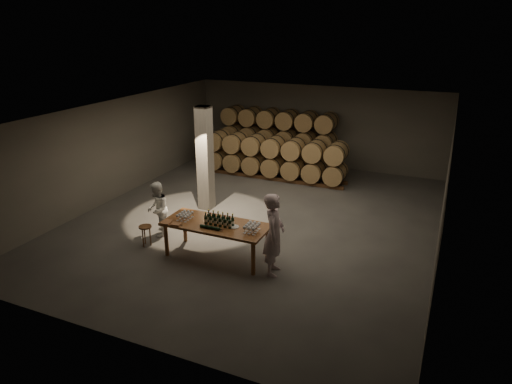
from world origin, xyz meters
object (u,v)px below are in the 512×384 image
at_px(bottle_cluster, 219,221).
at_px(person_man, 274,234).
at_px(tasting_table, 216,227).
at_px(plate, 234,227).
at_px(person_woman, 157,209).
at_px(notebook_near, 176,224).
at_px(stool, 145,230).

relative_size(bottle_cluster, person_man, 0.37).
distance_m(tasting_table, person_man, 1.59).
bearing_deg(plate, person_man, -8.04).
height_order(person_man, person_woman, person_man).
distance_m(tasting_table, plate, 0.50).
bearing_deg(notebook_near, plate, 10.40).
bearing_deg(stool, person_woman, 95.62).
bearing_deg(bottle_cluster, person_woman, 166.89).
height_order(bottle_cluster, person_man, person_man).
distance_m(notebook_near, person_man, 2.45).
relative_size(tasting_table, stool, 4.73).
bearing_deg(plate, tasting_table, 179.52).
xyz_separation_m(notebook_near, stool, (-1.12, 0.24, -0.46)).
bearing_deg(plate, stool, -175.54).
height_order(plate, notebook_near, notebook_near).
xyz_separation_m(person_man, person_woman, (-3.62, 0.62, -0.23)).
relative_size(bottle_cluster, plate, 2.95).
bearing_deg(person_woman, plate, 54.24).
relative_size(tasting_table, notebook_near, 11.28).
distance_m(plate, notebook_near, 1.42).
height_order(tasting_table, person_woman, person_woman).
xyz_separation_m(tasting_table, plate, (0.49, -0.00, 0.11)).
height_order(plate, person_woman, person_woman).
height_order(tasting_table, plate, plate).
bearing_deg(notebook_near, tasting_table, 19.64).
bearing_deg(tasting_table, plate, -0.48).
bearing_deg(bottle_cluster, plate, 4.63).
distance_m(plate, person_woman, 2.58).
xyz_separation_m(stool, person_man, (3.55, 0.04, 0.53)).
height_order(plate, person_man, person_man).
distance_m(stool, person_man, 3.59).
xyz_separation_m(stool, person_woman, (-0.07, 0.66, 0.31)).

